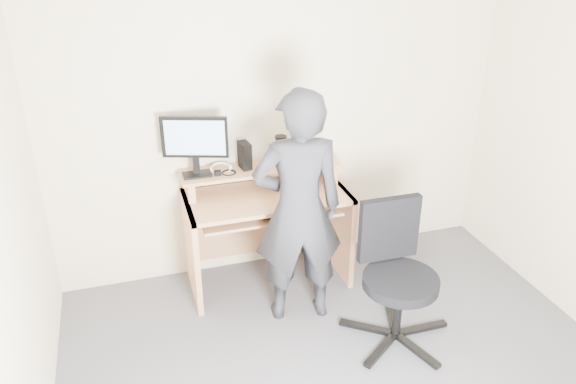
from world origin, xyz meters
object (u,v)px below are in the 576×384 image
monitor (195,141)px  desk (264,214)px  office_chair (396,269)px  person (298,210)px

monitor → desk: bearing=12.5°
desk → office_chair: 1.13m
monitor → office_chair: size_ratio=0.48×
person → office_chair: bearing=150.2°
monitor → person: 0.89m
desk → monitor: size_ratio=2.64×
person → desk: bearing=-73.2°
monitor → person: person is taller
desk → person: size_ratio=0.72×
monitor → person: size_ratio=0.27×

